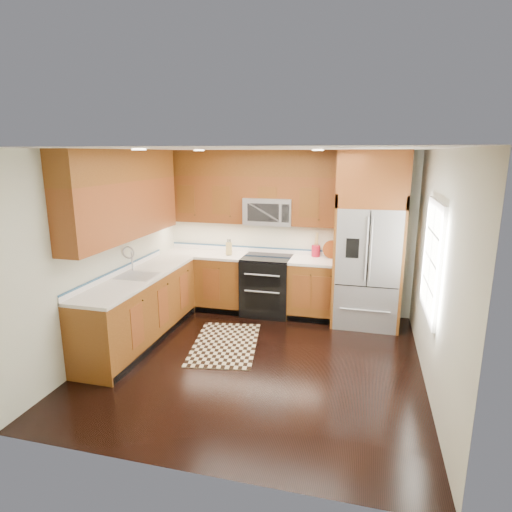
% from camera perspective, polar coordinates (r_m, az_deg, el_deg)
% --- Properties ---
extents(ground, '(4.00, 4.00, 0.00)m').
position_cam_1_polar(ground, '(5.54, -0.01, -13.86)').
color(ground, black).
rests_on(ground, ground).
extents(wall_back, '(4.00, 0.02, 2.60)m').
position_cam_1_polar(wall_back, '(6.99, 4.10, 3.21)').
color(wall_back, beige).
rests_on(wall_back, ground).
extents(wall_left, '(0.02, 4.00, 2.60)m').
position_cam_1_polar(wall_left, '(5.89, -19.21, 0.52)').
color(wall_left, beige).
rests_on(wall_left, ground).
extents(wall_right, '(0.02, 4.00, 2.60)m').
position_cam_1_polar(wall_right, '(4.98, 22.86, -2.09)').
color(wall_right, beige).
rests_on(wall_right, ground).
extents(window, '(0.04, 1.10, 1.30)m').
position_cam_1_polar(window, '(5.15, 22.41, -0.42)').
color(window, white).
rests_on(window, ground).
extents(base_cabinets, '(2.85, 3.00, 0.90)m').
position_cam_1_polar(base_cabinets, '(6.52, -8.59, -5.40)').
color(base_cabinets, brown).
rests_on(base_cabinets, ground).
extents(countertop, '(2.86, 3.01, 0.04)m').
position_cam_1_polar(countertop, '(6.44, -7.17, -1.24)').
color(countertop, white).
rests_on(countertop, base_cabinets).
extents(upper_cabinets, '(2.85, 3.00, 1.15)m').
position_cam_1_polar(upper_cabinets, '(6.34, -7.74, 8.67)').
color(upper_cabinets, brown).
rests_on(upper_cabinets, ground).
extents(range, '(0.76, 0.67, 0.95)m').
position_cam_1_polar(range, '(6.92, 1.44, -3.95)').
color(range, black).
rests_on(range, ground).
extents(microwave, '(0.76, 0.40, 0.42)m').
position_cam_1_polar(microwave, '(6.78, 1.74, 6.01)').
color(microwave, '#B2B2B7').
rests_on(microwave, ground).
extents(refrigerator, '(0.98, 0.75, 2.60)m').
position_cam_1_polar(refrigerator, '(6.51, 14.82, 2.06)').
color(refrigerator, '#B2B2B7').
rests_on(refrigerator, ground).
extents(sink_faucet, '(0.54, 0.44, 0.37)m').
position_cam_1_polar(sink_faucet, '(6.01, -15.69, -2.00)').
color(sink_faucet, '#B2B2B7').
rests_on(sink_faucet, countertop).
extents(rug, '(1.06, 1.53, 0.01)m').
position_cam_1_polar(rug, '(6.00, -4.12, -11.58)').
color(rug, black).
rests_on(rug, ground).
extents(knife_block, '(0.12, 0.15, 0.26)m').
position_cam_1_polar(knife_block, '(6.95, -3.62, 1.02)').
color(knife_block, tan).
rests_on(knife_block, countertop).
extents(utensil_crock, '(0.14, 0.14, 0.39)m').
position_cam_1_polar(utensil_crock, '(6.87, 7.99, 1.01)').
color(utensil_crock, maroon).
rests_on(utensil_crock, countertop).
extents(cutting_board, '(0.37, 0.37, 0.02)m').
position_cam_1_polar(cutting_board, '(6.83, 10.03, -0.20)').
color(cutting_board, brown).
rests_on(cutting_board, countertop).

